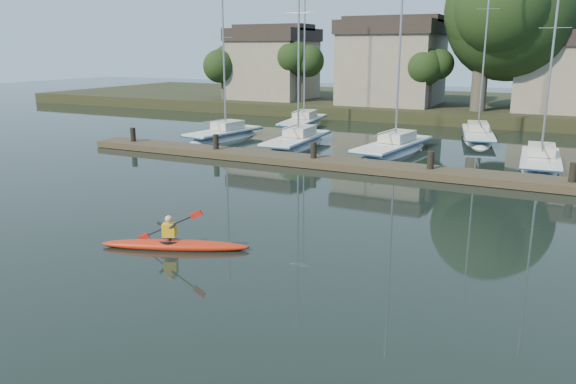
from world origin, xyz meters
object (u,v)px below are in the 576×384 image
at_px(sailboat_0, 224,142).
at_px(sailboat_5, 303,129).
at_px(dock, 369,166).
at_px(sailboat_6, 477,142).
at_px(kayak, 174,243).
at_px(sailboat_1, 297,149).
at_px(sailboat_3, 539,171).
at_px(sailboat_2, 393,156).

xyz_separation_m(sailboat_0, sailboat_5, (2.11, 7.97, 0.01)).
distance_m(dock, sailboat_6, 13.00).
xyz_separation_m(kayak, sailboat_1, (-4.54, 18.07, -0.36)).
relative_size(sailboat_0, sailboat_1, 0.84).
height_order(dock, sailboat_1, sailboat_1).
bearing_deg(sailboat_0, sailboat_6, 34.26).
bearing_deg(sailboat_6, sailboat_0, -165.41).
distance_m(kayak, sailboat_3, 20.19).
bearing_deg(dock, kayak, -97.27).
xyz_separation_m(sailboat_1, sailboat_6, (9.57, 7.80, 0.02)).
bearing_deg(sailboat_6, dock, -116.00).
bearing_deg(sailboat_6, kayak, -112.15).
bearing_deg(sailboat_5, sailboat_6, -11.02).
xyz_separation_m(sailboat_2, sailboat_5, (-9.46, 7.96, 0.00)).
distance_m(sailboat_2, sailboat_3, 7.84).
distance_m(sailboat_0, sailboat_5, 8.25).
bearing_deg(kayak, sailboat_2, 63.68).
distance_m(dock, sailboat_1, 7.85).
distance_m(sailboat_2, sailboat_6, 8.15).
height_order(sailboat_0, sailboat_2, sailboat_2).
relative_size(kayak, sailboat_2, 0.30).
relative_size(sailboat_3, sailboat_6, 0.84).
bearing_deg(dock, sailboat_5, 126.40).
relative_size(sailboat_1, sailboat_5, 0.95).
relative_size(sailboat_2, sailboat_6, 1.03).
height_order(dock, sailboat_0, sailboat_0).
height_order(dock, sailboat_3, sailboat_3).
xyz_separation_m(dock, sailboat_5, (-9.74, 13.21, -0.38)).
relative_size(sailboat_2, sailboat_3, 1.23).
bearing_deg(sailboat_3, sailboat_6, 114.79).
xyz_separation_m(kayak, dock, (1.70, 13.31, 0.03)).
height_order(kayak, sailboat_5, sailboat_5).
bearing_deg(dock, sailboat_3, 31.68).
bearing_deg(sailboat_3, sailboat_2, 172.43).
bearing_deg(sailboat_0, sailboat_2, 8.57).
relative_size(kayak, sailboat_3, 0.37).
xyz_separation_m(sailboat_1, sailboat_3, (13.77, -0.11, 0.01)).
height_order(kayak, sailboat_1, sailboat_1).
distance_m(kayak, dock, 13.42).
height_order(sailboat_1, sailboat_6, sailboat_6).
bearing_deg(sailboat_0, sailboat_5, 83.70).
bearing_deg(sailboat_2, kayak, -86.53).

